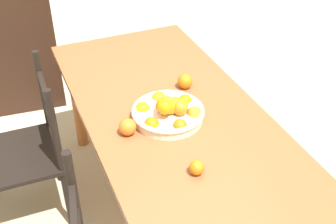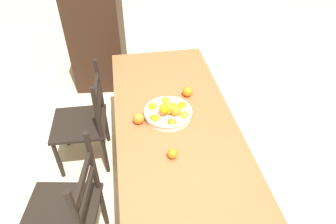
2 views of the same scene
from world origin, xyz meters
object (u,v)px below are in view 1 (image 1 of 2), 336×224
at_px(fruit_bowl, 169,112).
at_px(orange_loose_2, 197,168).
at_px(dining_table, 180,138).
at_px(cabinet, 13,24).
at_px(chair_by_cabinet, 28,151).
at_px(orange_loose_0, 128,127).
at_px(orange_loose_1, 185,81).

xyz_separation_m(fruit_bowl, orange_loose_2, (-0.39, 0.04, -0.01)).
height_order(dining_table, cabinet, cabinet).
xyz_separation_m(chair_by_cabinet, orange_loose_2, (-0.77, -0.62, 0.32)).
xyz_separation_m(cabinet, orange_loose_2, (-2.15, -0.50, 0.19)).
bearing_deg(dining_table, cabinet, 17.85).
bearing_deg(chair_by_cabinet, dining_table, 60.48).
bearing_deg(dining_table, fruit_bowl, 45.59).
distance_m(cabinet, orange_loose_0, 1.84).
height_order(chair_by_cabinet, orange_loose_1, chair_by_cabinet).
relative_size(chair_by_cabinet, fruit_bowl, 2.63).
distance_m(chair_by_cabinet, cabinet, 1.40).
xyz_separation_m(chair_by_cabinet, orange_loose_0, (-0.41, -0.44, 0.33)).
bearing_deg(fruit_bowl, orange_loose_2, 174.19).
bearing_deg(orange_loose_0, orange_loose_1, -57.83).
height_order(dining_table, orange_loose_1, orange_loose_1).
height_order(cabinet, orange_loose_0, cabinet).
height_order(chair_by_cabinet, orange_loose_0, chair_by_cabinet).
bearing_deg(fruit_bowl, cabinet, 17.01).
distance_m(dining_table, fruit_bowl, 0.15).
bearing_deg(orange_loose_2, orange_loose_1, -20.47).
height_order(cabinet, fruit_bowl, cabinet).
bearing_deg(dining_table, orange_loose_1, -28.99).
bearing_deg(fruit_bowl, chair_by_cabinet, 59.96).
relative_size(orange_loose_0, orange_loose_2, 1.27).
bearing_deg(orange_loose_1, fruit_bowl, 139.83).
bearing_deg(orange_loose_2, chair_by_cabinet, 38.90).
relative_size(cabinet, orange_loose_1, 14.37).
xyz_separation_m(chair_by_cabinet, cabinet, (1.38, -0.12, 0.13)).
height_order(orange_loose_1, orange_loose_2, orange_loose_1).
xyz_separation_m(chair_by_cabinet, fruit_bowl, (-0.38, -0.66, 0.33)).
xyz_separation_m(fruit_bowl, orange_loose_1, (0.22, -0.19, -0.00)).
distance_m(chair_by_cabinet, fruit_bowl, 0.83).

